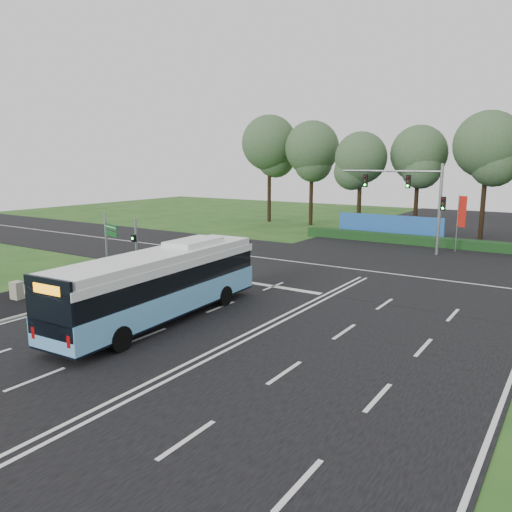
# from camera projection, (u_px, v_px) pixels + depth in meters

# --- Properties ---
(ground) EXTENTS (120.00, 120.00, 0.00)m
(ground) POSITION_uv_depth(u_px,v_px,m) (277.00, 319.00, 22.88)
(ground) COLOR #244E1A
(ground) RESTS_ON ground
(road_main) EXTENTS (20.00, 120.00, 0.04)m
(road_main) POSITION_uv_depth(u_px,v_px,m) (277.00, 319.00, 22.88)
(road_main) COLOR black
(road_main) RESTS_ON ground
(road_cross) EXTENTS (120.00, 14.00, 0.05)m
(road_cross) POSITION_uv_depth(u_px,v_px,m) (372.00, 272.00, 32.70)
(road_cross) COLOR black
(road_cross) RESTS_ON ground
(bike_path) EXTENTS (5.00, 18.00, 0.06)m
(bike_path) POSITION_uv_depth(u_px,v_px,m) (53.00, 294.00, 27.21)
(bike_path) COLOR black
(bike_path) RESTS_ON ground
(kerb_strip) EXTENTS (0.25, 18.00, 0.12)m
(kerb_strip) POSITION_uv_depth(u_px,v_px,m) (81.00, 300.00, 25.90)
(kerb_strip) COLOR gray
(kerb_strip) RESTS_ON ground
(city_bus) EXTENTS (3.20, 12.01, 3.41)m
(city_bus) POSITION_uv_depth(u_px,v_px,m) (161.00, 284.00, 22.40)
(city_bus) COLOR #63AFE7
(city_bus) RESTS_ON ground
(pedestrian_signal) EXTENTS (0.34, 0.43, 3.77)m
(pedestrian_signal) POSITION_uv_depth(u_px,v_px,m) (136.00, 246.00, 30.23)
(pedestrian_signal) COLOR gray
(pedestrian_signal) RESTS_ON ground
(street_sign) EXTENTS (1.62, 0.63, 4.36)m
(street_sign) POSITION_uv_depth(u_px,v_px,m) (109.00, 242.00, 27.90)
(street_sign) COLOR gray
(street_sign) RESTS_ON ground
(utility_cabinet) EXTENTS (0.62, 0.53, 0.98)m
(utility_cabinet) POSITION_uv_depth(u_px,v_px,m) (17.00, 291.00, 26.00)
(utility_cabinet) COLOR #A9A188
(utility_cabinet) RESTS_ON ground
(banner_flag_mid) EXTENTS (0.67, 0.17, 4.59)m
(banner_flag_mid) POSITION_uv_depth(u_px,v_px,m) (461.00, 215.00, 39.31)
(banner_flag_mid) COLOR gray
(banner_flag_mid) RESTS_ON ground
(traffic_light_gantry) EXTENTS (8.41, 0.28, 7.00)m
(traffic_light_gantry) POSITION_uv_depth(u_px,v_px,m) (417.00, 194.00, 38.69)
(traffic_light_gantry) COLOR gray
(traffic_light_gantry) RESTS_ON ground
(hedge) EXTENTS (22.00, 1.20, 0.80)m
(hedge) POSITION_uv_depth(u_px,v_px,m) (425.00, 241.00, 42.87)
(hedge) COLOR #133516
(hedge) RESTS_ON ground
(blue_hoarding) EXTENTS (10.00, 0.30, 2.20)m
(blue_hoarding) POSITION_uv_depth(u_px,v_px,m) (389.00, 227.00, 46.96)
(blue_hoarding) COLOR blue
(blue_hoarding) RESTS_ON ground
(eucalyptus_row) EXTENTS (53.82, 8.03, 12.55)m
(eucalyptus_row) POSITION_uv_depth(u_px,v_px,m) (458.00, 150.00, 46.79)
(eucalyptus_row) COLOR black
(eucalyptus_row) RESTS_ON ground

